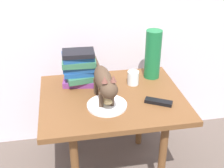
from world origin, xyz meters
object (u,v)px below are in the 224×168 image
(plate, at_px, (107,105))
(side_table, at_px, (112,107))
(bread_roll, at_px, (107,100))
(candle_jar, at_px, (133,79))
(book_stack, at_px, (80,68))
(green_vase, at_px, (153,54))
(cat, at_px, (104,82))
(tv_remote, at_px, (158,102))

(plate, bearing_deg, side_table, 65.56)
(bread_roll, bearing_deg, candle_jar, 47.62)
(side_table, bearing_deg, book_stack, 132.78)
(green_vase, bearing_deg, plate, -138.69)
(candle_jar, bearing_deg, cat, -138.57)
(book_stack, bearing_deg, bread_roll, -66.21)
(side_table, height_order, plate, plate)
(cat, height_order, green_vase, green_vase)
(side_table, bearing_deg, cat, -131.46)
(plate, height_order, cat, cat)
(cat, relative_size, book_stack, 2.16)
(side_table, xyz_separation_m, candle_jar, (0.15, 0.12, 0.11))
(bread_roll, bearing_deg, plate, -99.13)
(book_stack, bearing_deg, candle_jar, -10.07)
(green_vase, bearing_deg, bread_roll, -139.14)
(candle_jar, relative_size, tv_remote, 0.57)
(bread_roll, height_order, candle_jar, candle_jar)
(side_table, relative_size, plate, 3.76)
(side_table, relative_size, book_stack, 3.69)
(cat, height_order, tv_remote, cat)
(green_vase, height_order, tv_remote, green_vase)
(book_stack, distance_m, candle_jar, 0.33)
(side_table, xyz_separation_m, bread_roll, (-0.04, -0.09, 0.11))
(plate, xyz_separation_m, candle_jar, (0.20, 0.22, 0.03))
(tv_remote, bearing_deg, side_table, -177.46)
(cat, bearing_deg, side_table, 48.54)
(book_stack, height_order, tv_remote, book_stack)
(plate, height_order, book_stack, book_stack)
(bread_roll, bearing_deg, tv_remote, -5.25)
(book_stack, height_order, green_vase, green_vase)
(plate, distance_m, bread_roll, 0.03)
(side_table, bearing_deg, bread_roll, -115.23)
(bread_roll, xyz_separation_m, candle_jar, (0.20, 0.22, -0.00))
(book_stack, xyz_separation_m, candle_jar, (0.32, -0.06, -0.07))
(side_table, distance_m, plate, 0.14)
(cat, distance_m, green_vase, 0.43)
(cat, xyz_separation_m, green_vase, (0.35, 0.26, 0.02))
(side_table, distance_m, book_stack, 0.31)
(green_vase, height_order, candle_jar, green_vase)
(side_table, height_order, bread_roll, bread_roll)
(plate, relative_size, green_vase, 0.70)
(bread_roll, bearing_deg, side_table, 64.77)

